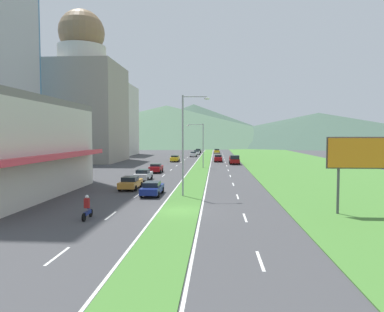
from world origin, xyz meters
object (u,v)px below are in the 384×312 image
object	(u,v)px
street_lamp_near	(185,139)
car_3	(156,168)
car_2	(152,188)
car_9	(193,154)
billboard_roadside	(366,156)
car_6	(197,152)
car_1	(131,183)
car_8	(175,158)
car_0	(218,158)
car_7	(217,151)
car_4	(198,151)
street_lamp_mid	(201,142)
pickup_truck_0	(234,160)
motorcycle_rider	(87,209)
car_5	(143,175)

from	to	relation	value
street_lamp_near	car_3	size ratio (longest dim) A/B	2.48
car_2	car_9	world-z (taller)	car_9
billboard_roadside	car_9	size ratio (longest dim) A/B	1.44
car_9	car_6	bearing A→B (deg)	-1.64
car_1	car_8	xyz separation A→B (m)	(0.10, 42.90, 0.03)
car_0	car_7	xyz separation A→B (m)	(-0.21, 39.73, -0.05)
car_0	car_4	size ratio (longest dim) A/B	1.00
car_1	car_6	xyz separation A→B (m)	(3.54, 74.84, -0.01)
street_lamp_near	street_lamp_mid	size ratio (longest dim) A/B	1.21
billboard_roadside	pickup_truck_0	distance (m)	48.67
street_lamp_mid	motorcycle_rider	bearing A→B (deg)	-98.89
car_0	car_8	bearing A→B (deg)	-86.93
car_6	pickup_truck_0	size ratio (longest dim) A/B	0.79
street_lamp_near	car_6	distance (m)	79.46
car_0	car_5	xyz separation A→B (m)	(-10.44, -35.63, -0.04)
street_lamp_near	car_3	world-z (taller)	street_lamp_near
car_2	pickup_truck_0	size ratio (longest dim) A/B	0.86
car_1	car_0	bearing A→B (deg)	-13.31
billboard_roadside	car_9	xyz separation A→B (m)	(-18.01, 74.45, -3.78)
car_3	car_8	xyz separation A→B (m)	(0.25, 24.83, 0.01)
billboard_roadside	car_7	distance (m)	95.62
car_3	car_7	bearing A→B (deg)	-8.93
car_6	motorcycle_rider	world-z (taller)	motorcycle_rider
car_0	car_4	world-z (taller)	car_0
street_lamp_near	car_8	bearing A→B (deg)	97.96
car_4	car_8	size ratio (longest dim) A/B	0.99
car_1	car_3	world-z (taller)	car_3
street_lamp_near	car_8	world-z (taller)	street_lamp_near
car_5	pickup_truck_0	xyz separation A→B (m)	(13.86, 28.42, 0.20)
billboard_roadside	car_1	size ratio (longest dim) A/B	1.28
pickup_truck_0	car_9	bearing A→B (deg)	-158.35
car_0	car_7	distance (m)	39.73
street_lamp_mid	car_6	bearing A→B (deg)	94.06
car_3	car_2	bearing A→B (deg)	-171.26
car_3	motorcycle_rider	world-z (taller)	motorcycle_rider
street_lamp_mid	pickup_truck_0	xyz separation A→B (m)	(6.79, 8.92, -3.92)
car_8	motorcycle_rider	distance (m)	57.46
billboard_roadside	car_5	xyz separation A→B (m)	(-21.36, 19.54, -3.77)
car_6	car_0	bearing A→B (deg)	-167.87
street_lamp_mid	car_2	xyz separation A→B (m)	(-3.68, -31.28, -4.18)
car_1	pickup_truck_0	world-z (taller)	pickup_truck_0
car_7	car_4	bearing A→B (deg)	-115.02
car_7	street_lamp_near	bearing A→B (deg)	-2.20
car_0	car_2	distance (m)	47.93
street_lamp_mid	car_2	bearing A→B (deg)	-96.71
street_lamp_mid	car_5	xyz separation A→B (m)	(-7.07, -19.50, -4.12)
car_8	motorcycle_rider	bearing A→B (deg)	-179.74
car_3	car_5	distance (m)	10.25
car_1	car_9	bearing A→B (deg)	-2.91
car_0	car_2	bearing A→B (deg)	-8.46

